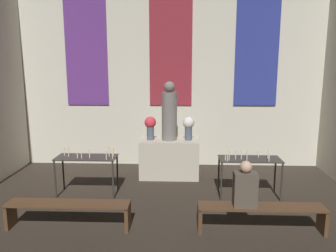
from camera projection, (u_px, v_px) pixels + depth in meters
name	position (u px, v px, depth m)	size (l,w,h in m)	color
wall_back	(171.00, 69.00, 8.38)	(7.91, 0.16, 5.01)	beige
altar	(169.00, 158.00, 7.76)	(1.37, 0.73, 0.89)	#BCB29E
statue	(169.00, 113.00, 7.56)	(0.35, 0.35, 1.36)	slate
flower_vase_left	(150.00, 126.00, 7.63)	(0.27, 0.27, 0.55)	#4C5666
flower_vase_right	(188.00, 126.00, 7.60)	(0.27, 0.27, 0.55)	#4C5666
candle_rack_left	(87.00, 161.00, 6.64)	(1.22, 0.52, 0.99)	#332D28
candle_rack_right	(249.00, 163.00, 6.51)	(1.22, 0.52, 0.99)	#332D28
pew_back_left	(68.00, 209.00, 5.29)	(1.99, 0.36, 0.43)	#4C331E
pew_back_right	(261.00, 213.00, 5.17)	(1.99, 0.36, 0.43)	#4C331E
person_seated	(245.00, 187.00, 5.10)	(0.36, 0.24, 0.73)	#4C4238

